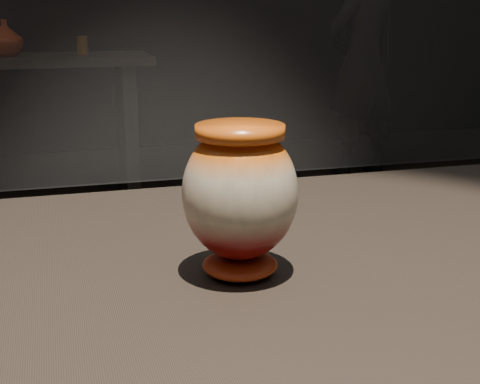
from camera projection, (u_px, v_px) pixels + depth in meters
name	position (u px, v px, depth m)	size (l,w,h in m)	color
main_vase	(240.00, 195.00, 0.73)	(0.14, 0.14, 0.17)	#680A09
back_vase_mid	(5.00, 38.00, 3.84)	(0.20, 0.20, 0.21)	#680A09
back_vase_right	(82.00, 46.00, 3.94)	(0.06, 0.06, 0.11)	#875713
visitor	(362.00, 65.00, 4.61)	(0.57, 0.38, 1.57)	black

